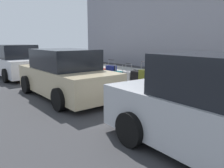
{
  "coord_description": "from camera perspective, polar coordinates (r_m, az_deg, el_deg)",
  "views": [
    {
      "loc": [
        -6.35,
        5.2,
        1.89
      ],
      "look_at": [
        -0.75,
        0.63,
        0.47
      ],
      "focal_mm": 35.85,
      "sensor_mm": 36.0,
      "label": 1
    }
  ],
  "objects": [
    {
      "name": "ground_plane",
      "position": [
        8.42,
        0.13,
        -1.89
      ],
      "size": [
        40.0,
        40.0,
        0.0
      ],
      "primitive_type": "plane",
      "color": "#333335"
    },
    {
      "name": "sidewalk_curb",
      "position": [
        10.14,
        11.13,
        0.54
      ],
      "size": [
        18.0,
        5.0,
        0.14
      ],
      "primitive_type": "cube",
      "color": "#9E9B93",
      "rests_on": "ground_plane"
    },
    {
      "name": "bollard_post",
      "position": [
        10.94,
        -7.88,
        3.57
      ],
      "size": [
        0.14,
        0.14,
        0.68
      ],
      "primitive_type": "cylinder",
      "color": "brown",
      "rests_on": "sidewalk_curb"
    },
    {
      "name": "suitcase_maroon_5",
      "position": [
        7.68,
        11.38,
        0.59
      ],
      "size": [
        0.36,
        0.26,
        1.09
      ],
      "color": "maroon",
      "rests_on": "sidewalk_curb"
    },
    {
      "name": "suitcase_olive_6",
      "position": [
        7.86,
        8.27,
        0.88
      ],
      "size": [
        0.42,
        0.24,
        1.04
      ],
      "color": "#59601E",
      "rests_on": "sidewalk_curb"
    },
    {
      "name": "suitcase_teal_9",
      "position": [
        8.95,
        1.75,
        1.57
      ],
      "size": [
        0.47,
        0.24,
        0.83
      ],
      "color": "#0F606B",
      "rests_on": "sidewalk_curb"
    },
    {
      "name": "suitcase_teal_2",
      "position": [
        6.84,
        19.78,
        -2.07
      ],
      "size": [
        0.37,
        0.24,
        0.79
      ],
      "color": "#0F606B",
      "rests_on": "sidewalk_curb"
    },
    {
      "name": "suitcase_red_4",
      "position": [
        7.39,
        13.94,
        0.07
      ],
      "size": [
        0.46,
        0.3,
        0.97
      ],
      "color": "red",
      "rests_on": "sidewalk_curb"
    },
    {
      "name": "fire_hydrant",
      "position": [
        10.43,
        -5.22,
        3.75
      ],
      "size": [
        0.39,
        0.21,
        0.82
      ],
      "color": "#D89E0C",
      "rests_on": "sidewalk_curb"
    },
    {
      "name": "parked_car_beige_1",
      "position": [
        7.68,
        -11.91,
        2.3
      ],
      "size": [
        4.32,
        1.98,
        1.6
      ],
      "color": "tan",
      "rests_on": "ground_plane"
    },
    {
      "name": "suitcase_navy_3",
      "position": [
        7.08,
        16.78,
        -1.29
      ],
      "size": [
        0.43,
        0.21,
        0.9
      ],
      "color": "navy",
      "rests_on": "sidewalk_curb"
    },
    {
      "name": "suitcase_red_11",
      "position": [
        9.67,
        -2.38,
        2.36
      ],
      "size": [
        0.47,
        0.22,
        0.81
      ],
      "color": "red",
      "rests_on": "sidewalk_curb"
    },
    {
      "name": "suitcase_silver_1",
      "position": [
        6.59,
        23.18,
        -2.75
      ],
      "size": [
        0.49,
        0.25,
        0.8
      ],
      "color": "#9EA0A8",
      "rests_on": "sidewalk_curb"
    },
    {
      "name": "suitcase_silver_8",
      "position": [
        8.63,
        4.22,
        1.31
      ],
      "size": [
        0.41,
        0.25,
        0.9
      ],
      "color": "#9EA0A8",
      "rests_on": "sidewalk_curb"
    },
    {
      "name": "suitcase_navy_10",
      "position": [
        9.32,
        -0.17,
        2.52
      ],
      "size": [
        0.42,
        0.25,
        0.98
      ],
      "color": "navy",
      "rests_on": "sidewalk_curb"
    },
    {
      "name": "parked_car_white_2",
      "position": [
        12.76,
        -23.37,
        5.18
      ],
      "size": [
        4.66,
        1.99,
        1.67
      ],
      "color": "silver",
      "rests_on": "ground_plane"
    },
    {
      "name": "suitcase_black_7",
      "position": [
        8.28,
        6.36,
        1.07
      ],
      "size": [
        0.44,
        0.26,
        0.7
      ],
      "color": "black",
      "rests_on": "sidewalk_curb"
    }
  ]
}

